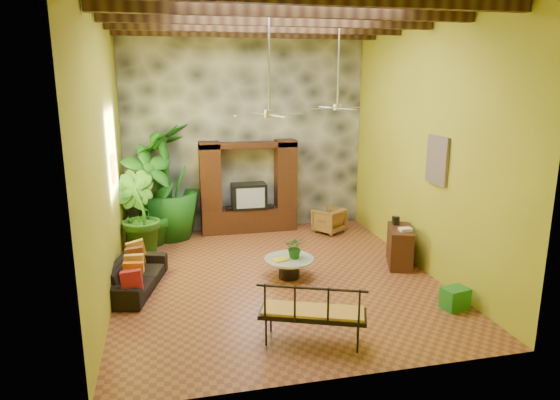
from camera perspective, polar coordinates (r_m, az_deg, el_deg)
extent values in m
plane|color=brown|center=(9.89, -0.47, -8.79)|extent=(7.00, 7.00, 0.00)
cube|color=silver|center=(9.21, -0.53, 21.29)|extent=(6.00, 7.00, 0.02)
cube|color=#9F9C24|center=(12.64, -3.97, 7.86)|extent=(6.00, 0.02, 5.00)
cube|color=#9F9C24|center=(9.07, -19.41, 4.79)|extent=(0.02, 7.00, 5.00)
cube|color=#9F9C24|center=(10.29, 16.12, 6.01)|extent=(0.02, 7.00, 5.00)
cube|color=#323439|center=(12.58, -3.93, 7.83)|extent=(5.98, 0.10, 4.98)
cube|color=#3D2913|center=(7.93, 1.64, 20.91)|extent=(5.95, 0.16, 0.22)
cube|color=#3D2913|center=(9.19, -0.53, 19.93)|extent=(5.95, 0.16, 0.22)
cube|color=#3D2913|center=(10.45, -2.16, 19.17)|extent=(5.95, 0.16, 0.22)
cube|color=#3D2913|center=(11.73, -3.43, 18.57)|extent=(5.95, 0.16, 0.22)
cube|color=#33160E|center=(12.71, -3.55, -2.22)|extent=(2.40, 0.50, 0.60)
cube|color=#33160E|center=(12.36, -7.97, 1.99)|extent=(0.50, 0.48, 2.00)
cube|color=#33160E|center=(12.66, 0.63, 2.40)|extent=(0.50, 0.48, 2.00)
cube|color=#33160E|center=(12.32, -3.68, 6.31)|extent=(2.40, 0.48, 0.12)
cube|color=black|center=(12.53, -3.57, 0.49)|extent=(0.85, 0.52, 0.62)
cube|color=#8C99A8|center=(12.27, -3.37, 0.20)|extent=(0.70, 0.02, 0.50)
cylinder|color=#B3B2B7|center=(8.71, -1.26, 15.78)|extent=(0.04, 0.04, 1.80)
cylinder|color=#B3B2B7|center=(8.72, -1.23, 9.86)|extent=(0.18, 0.18, 0.12)
cube|color=#B3B2B7|center=(8.89, 0.87, 9.81)|extent=(0.58, 0.26, 0.01)
cube|color=#B3B2B7|center=(9.05, -2.28, 9.87)|extent=(0.26, 0.58, 0.01)
cube|color=#B3B2B7|center=(8.57, -3.41, 9.64)|extent=(0.58, 0.26, 0.01)
cube|color=#B3B2B7|center=(8.40, -0.11, 9.58)|extent=(0.26, 0.58, 0.01)
cylinder|color=#B3B2B7|center=(10.74, 6.71, 15.31)|extent=(0.04, 0.04, 1.80)
cylinder|color=#B3B2B7|center=(10.75, 6.57, 10.51)|extent=(0.18, 0.18, 0.12)
cube|color=#B3B2B7|center=(10.96, 8.15, 10.42)|extent=(0.58, 0.26, 0.01)
cube|color=#B3B2B7|center=(11.05, 5.50, 10.52)|extent=(0.26, 0.58, 0.01)
cube|color=#B3B2B7|center=(10.55, 4.93, 10.38)|extent=(0.58, 0.26, 0.01)
cube|color=#B3B2B7|center=(10.45, 7.70, 10.28)|extent=(0.26, 0.58, 0.01)
cube|color=gold|center=(10.11, -18.42, 3.42)|extent=(0.06, 0.32, 0.55)
cube|color=#274F8F|center=(9.79, 17.53, 4.35)|extent=(0.06, 0.70, 0.90)
imported|color=black|center=(9.63, -16.25, -8.22)|extent=(1.20, 2.03, 0.56)
imported|color=olive|center=(12.63, 5.63, -2.31)|extent=(0.93, 0.94, 0.62)
imported|color=#20681B|center=(11.75, -14.60, 0.42)|extent=(1.49, 1.35, 2.34)
imported|color=#245C18|center=(11.15, -16.01, -1.67)|extent=(1.31, 1.30, 1.86)
imported|color=#185C18|center=(12.21, -12.84, 2.08)|extent=(2.12, 2.12, 2.79)
cylinder|color=black|center=(9.80, 1.05, -7.87)|extent=(0.41, 0.41, 0.36)
cylinder|color=silver|center=(9.73, 1.06, -6.78)|extent=(0.97, 0.97, 0.04)
imported|color=#1C5817|center=(9.67, 1.77, -5.42)|extent=(0.48, 0.44, 0.43)
cube|color=#FFFB1B|center=(9.60, 0.01, -6.84)|extent=(0.35, 0.30, 0.03)
cube|color=black|center=(7.47, 3.78, -12.85)|extent=(1.63, 1.05, 0.06)
cube|color=gold|center=(7.45, 3.78, -12.58)|extent=(1.54, 0.98, 0.06)
cube|color=black|center=(7.11, 4.47, -11.88)|extent=(1.45, 0.61, 0.54)
cube|color=#361811|center=(10.67, 13.52, -5.18)|extent=(0.76, 1.09, 0.80)
cube|color=#1E7032|center=(9.06, 19.38, -10.54)|extent=(0.47, 0.39, 0.37)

